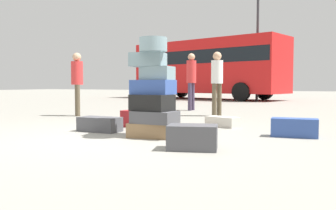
{
  "coord_description": "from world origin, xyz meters",
  "views": [
    {
      "loc": [
        3.09,
        -4.58,
        0.82
      ],
      "look_at": [
        0.45,
        0.84,
        0.47
      ],
      "focal_mm": 38.67,
      "sensor_mm": 36.0,
      "label": 1
    }
  ],
  "objects_px": {
    "suitcase_maroon_left_side": "(139,119)",
    "lamp_post": "(258,9)",
    "suitcase_charcoal_right_side": "(100,124)",
    "person_tourist_with_camera": "(191,76)",
    "suitcase_cream_behind_tower": "(222,122)",
    "suitcase_charcoal_foreground_near": "(193,137)",
    "suitcase_navy_upright_blue": "(294,128)",
    "suitcase_tower": "(153,94)",
    "person_passerby_in_red": "(217,78)",
    "parked_bus": "(207,66)",
    "person_bearded_onlooker": "(77,78)"
  },
  "relations": [
    {
      "from": "person_passerby_in_red",
      "to": "suitcase_charcoal_foreground_near",
      "type": "bearing_deg",
      "value": 31.45
    },
    {
      "from": "suitcase_tower",
      "to": "person_tourist_with_camera",
      "type": "relative_size",
      "value": 0.86
    },
    {
      "from": "suitcase_maroon_left_side",
      "to": "lamp_post",
      "type": "relative_size",
      "value": 0.1
    },
    {
      "from": "suitcase_cream_behind_tower",
      "to": "suitcase_charcoal_foreground_near",
      "type": "bearing_deg",
      "value": -60.84
    },
    {
      "from": "suitcase_tower",
      "to": "person_tourist_with_camera",
      "type": "bearing_deg",
      "value": 106.38
    },
    {
      "from": "suitcase_maroon_left_side",
      "to": "person_bearded_onlooker",
      "type": "height_order",
      "value": "person_bearded_onlooker"
    },
    {
      "from": "suitcase_cream_behind_tower",
      "to": "person_tourist_with_camera",
      "type": "distance_m",
      "value": 4.43
    },
    {
      "from": "suitcase_navy_upright_blue",
      "to": "suitcase_charcoal_foreground_near",
      "type": "bearing_deg",
      "value": -126.87
    },
    {
      "from": "suitcase_charcoal_right_side",
      "to": "person_tourist_with_camera",
      "type": "relative_size",
      "value": 0.41
    },
    {
      "from": "suitcase_cream_behind_tower",
      "to": "person_tourist_with_camera",
      "type": "relative_size",
      "value": 0.37
    },
    {
      "from": "suitcase_charcoal_right_side",
      "to": "parked_bus",
      "type": "distance_m",
      "value": 14.22
    },
    {
      "from": "suitcase_cream_behind_tower",
      "to": "suitcase_charcoal_foreground_near",
      "type": "relative_size",
      "value": 1.06
    },
    {
      "from": "parked_bus",
      "to": "lamp_post",
      "type": "relative_size",
      "value": 1.32
    },
    {
      "from": "suitcase_charcoal_foreground_near",
      "to": "parked_bus",
      "type": "distance_m",
      "value": 15.65
    },
    {
      "from": "suitcase_charcoal_foreground_near",
      "to": "person_passerby_in_red",
      "type": "height_order",
      "value": "person_passerby_in_red"
    },
    {
      "from": "suitcase_cream_behind_tower",
      "to": "person_tourist_with_camera",
      "type": "xyz_separation_m",
      "value": [
        -2.18,
        3.73,
        0.96
      ]
    },
    {
      "from": "suitcase_navy_upright_blue",
      "to": "person_bearded_onlooker",
      "type": "xyz_separation_m",
      "value": [
        -5.49,
        1.48,
        0.82
      ]
    },
    {
      "from": "suitcase_charcoal_foreground_near",
      "to": "parked_bus",
      "type": "bearing_deg",
      "value": 92.9
    },
    {
      "from": "suitcase_cream_behind_tower",
      "to": "suitcase_charcoal_foreground_near",
      "type": "xyz_separation_m",
      "value": [
        0.4,
        -2.51,
        0.06
      ]
    },
    {
      "from": "suitcase_charcoal_right_side",
      "to": "person_bearded_onlooker",
      "type": "relative_size",
      "value": 0.45
    },
    {
      "from": "suitcase_navy_upright_blue",
      "to": "suitcase_maroon_left_side",
      "type": "xyz_separation_m",
      "value": [
        -2.81,
        0.04,
        0.01
      ]
    },
    {
      "from": "person_bearded_onlooker",
      "to": "person_passerby_in_red",
      "type": "relative_size",
      "value": 0.99
    },
    {
      "from": "suitcase_navy_upright_blue",
      "to": "suitcase_cream_behind_tower",
      "type": "distance_m",
      "value": 1.63
    },
    {
      "from": "suitcase_cream_behind_tower",
      "to": "suitcase_tower",
      "type": "bearing_deg",
      "value": -88.11
    },
    {
      "from": "suitcase_maroon_left_side",
      "to": "person_passerby_in_red",
      "type": "relative_size",
      "value": 0.4
    },
    {
      "from": "suitcase_charcoal_foreground_near",
      "to": "person_bearded_onlooker",
      "type": "height_order",
      "value": "person_bearded_onlooker"
    },
    {
      "from": "suitcase_cream_behind_tower",
      "to": "suitcase_charcoal_foreground_near",
      "type": "distance_m",
      "value": 2.54
    },
    {
      "from": "suitcase_charcoal_right_side",
      "to": "person_passerby_in_red",
      "type": "distance_m",
      "value": 3.98
    },
    {
      "from": "suitcase_tower",
      "to": "person_tourist_with_camera",
      "type": "distance_m",
      "value": 5.72
    },
    {
      "from": "suitcase_tower",
      "to": "suitcase_cream_behind_tower",
      "type": "bearing_deg",
      "value": 71.78
    },
    {
      "from": "suitcase_tower",
      "to": "person_passerby_in_red",
      "type": "distance_m",
      "value": 3.96
    },
    {
      "from": "person_passerby_in_red",
      "to": "lamp_post",
      "type": "distance_m",
      "value": 9.36
    },
    {
      "from": "suitcase_tower",
      "to": "suitcase_maroon_left_side",
      "type": "height_order",
      "value": "suitcase_tower"
    },
    {
      "from": "suitcase_navy_upright_blue",
      "to": "lamp_post",
      "type": "height_order",
      "value": "lamp_post"
    },
    {
      "from": "lamp_post",
      "to": "suitcase_charcoal_foreground_near",
      "type": "bearing_deg",
      "value": -81.07
    },
    {
      "from": "suitcase_maroon_left_side",
      "to": "suitcase_charcoal_foreground_near",
      "type": "xyz_separation_m",
      "value": [
        1.8,
        -1.72,
        -0.0
      ]
    },
    {
      "from": "lamp_post",
      "to": "person_tourist_with_camera",
      "type": "bearing_deg",
      "value": -93.85
    },
    {
      "from": "suitcase_tower",
      "to": "suitcase_charcoal_right_side",
      "type": "relative_size",
      "value": 2.08
    },
    {
      "from": "suitcase_tower",
      "to": "suitcase_cream_behind_tower",
      "type": "distance_m",
      "value": 1.92
    },
    {
      "from": "suitcase_tower",
      "to": "suitcase_maroon_left_side",
      "type": "bearing_deg",
      "value": 130.88
    },
    {
      "from": "suitcase_tower",
      "to": "lamp_post",
      "type": "bearing_deg",
      "value": 95.11
    },
    {
      "from": "suitcase_navy_upright_blue",
      "to": "person_passerby_in_red",
      "type": "height_order",
      "value": "person_passerby_in_red"
    },
    {
      "from": "suitcase_navy_upright_blue",
      "to": "suitcase_tower",
      "type": "bearing_deg",
      "value": -161.04
    },
    {
      "from": "suitcase_navy_upright_blue",
      "to": "suitcase_maroon_left_side",
      "type": "distance_m",
      "value": 2.81
    },
    {
      "from": "suitcase_charcoal_right_side",
      "to": "suitcase_charcoal_foreground_near",
      "type": "bearing_deg",
      "value": -22.54
    },
    {
      "from": "suitcase_charcoal_foreground_near",
      "to": "person_passerby_in_red",
      "type": "relative_size",
      "value": 0.37
    },
    {
      "from": "suitcase_maroon_left_side",
      "to": "suitcase_charcoal_right_side",
      "type": "bearing_deg",
      "value": -103.14
    },
    {
      "from": "person_bearded_onlooker",
      "to": "parked_bus",
      "type": "distance_m",
      "value": 11.58
    },
    {
      "from": "suitcase_charcoal_right_side",
      "to": "lamp_post",
      "type": "distance_m",
      "value": 13.18
    },
    {
      "from": "suitcase_tower",
      "to": "person_bearded_onlooker",
      "type": "bearing_deg",
      "value": 145.63
    }
  ]
}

